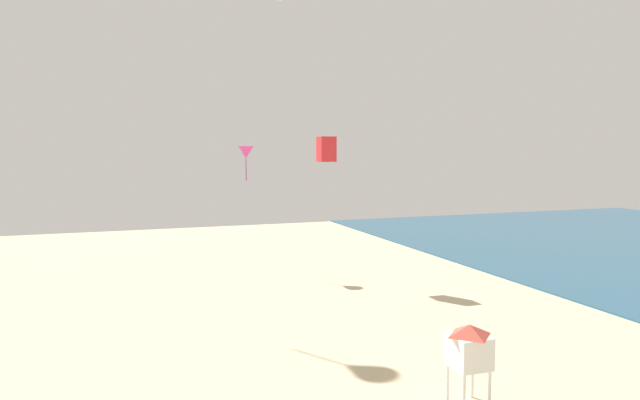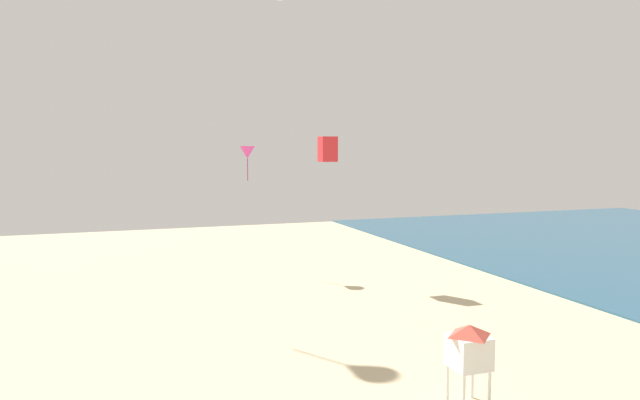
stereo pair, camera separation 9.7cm
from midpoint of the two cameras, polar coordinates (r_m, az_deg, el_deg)
name	(u,v)px [view 1 (the left image)]	position (r m, az deg, el deg)	size (l,w,h in m)	color
lifeguard_stand	(469,347)	(19.27, 13.95, -13.52)	(1.10, 1.10, 2.55)	white
kite_magenta_delta	(246,152)	(38.96, -7.18, 4.54)	(0.99, 0.99, 2.25)	#DB3D9E
kite_red_box	(326,149)	(35.79, 0.53, 4.89)	(0.96, 0.96, 1.51)	red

